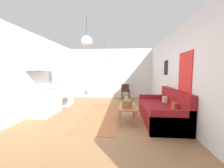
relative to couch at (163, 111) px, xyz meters
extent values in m
cube|color=#996D44|center=(-1.84, -0.28, -0.34)|extent=(5.08, 8.31, 0.10)
cube|color=silver|center=(-1.84, 3.62, 1.05)|extent=(4.68, 0.10, 2.68)
cube|color=white|center=(-1.98, 3.56, 0.80)|extent=(0.47, 0.02, 2.17)
cube|color=white|center=(-1.49, 3.56, 0.80)|extent=(0.47, 0.02, 2.17)
cube|color=white|center=(-1.73, 3.56, 1.91)|extent=(1.04, 0.03, 0.06)
cube|color=silver|center=(0.45, -0.28, 1.05)|extent=(0.10, 7.91, 2.68)
cube|color=red|center=(0.39, -0.39, 1.13)|extent=(0.02, 0.70, 1.00)
cube|color=black|center=(0.39, 1.15, 1.29)|extent=(0.02, 0.35, 0.52)
cube|color=white|center=(-4.13, -0.28, 1.05)|extent=(0.10, 7.91, 2.68)
cube|color=yellow|center=(-4.07, 0.87, 1.50)|extent=(0.02, 0.32, 0.40)
cube|color=#B26B42|center=(-1.88, 0.43, -0.28)|extent=(1.14, 3.09, 0.01)
cube|color=maroon|center=(-0.09, 0.00, -0.06)|extent=(0.95, 2.07, 0.45)
cube|color=maroon|center=(0.31, 0.00, 0.17)|extent=(0.15, 2.07, 0.92)
cube|color=maroon|center=(-0.09, -0.98, 0.02)|extent=(0.95, 0.11, 0.60)
cube|color=maroon|center=(-0.09, 0.98, 0.02)|extent=(0.95, 0.11, 0.60)
cube|color=#B74C33|center=(0.17, -0.43, 0.26)|extent=(0.14, 0.20, 0.19)
cube|color=beige|center=(0.17, 0.42, 0.26)|extent=(0.14, 0.20, 0.20)
cube|color=#A87542|center=(-1.02, -0.10, 0.14)|extent=(0.50, 0.91, 0.04)
cube|color=#A87542|center=(-1.23, -0.51, -0.08)|extent=(0.05, 0.05, 0.41)
cube|color=#A87542|center=(-0.81, -0.51, -0.08)|extent=(0.05, 0.05, 0.41)
cube|color=#A87542|center=(-1.23, 0.32, -0.08)|extent=(0.05, 0.05, 0.41)
cube|color=#A87542|center=(-0.81, 0.32, -0.08)|extent=(0.05, 0.05, 0.41)
cylinder|color=beige|center=(-1.04, 0.14, 0.28)|extent=(0.10, 0.10, 0.25)
cylinder|color=#477F42|center=(-1.04, 0.14, 0.52)|extent=(0.01, 0.01, 0.22)
cube|color=brown|center=(-1.03, -0.23, 0.26)|extent=(0.27, 0.37, 0.21)
torus|color=black|center=(-1.03, -0.23, 0.38)|extent=(0.22, 0.01, 0.22)
cube|color=white|center=(-3.67, 1.58, 0.53)|extent=(0.63, 0.62, 1.63)
cube|color=#4C4C51|center=(-3.35, 1.58, 0.79)|extent=(0.01, 0.60, 0.01)
cylinder|color=#B7BABF|center=(-3.34, 1.41, 0.99)|extent=(0.02, 0.02, 0.23)
cylinder|color=#B7BABF|center=(-3.34, 1.41, 0.50)|extent=(0.02, 0.02, 0.36)
cube|color=silver|center=(-3.73, 0.36, 0.15)|extent=(0.61, 1.07, 0.88)
cube|color=#B7BABF|center=(-3.73, 0.36, 0.61)|extent=(0.64, 1.10, 0.03)
cube|color=#999BA0|center=(-3.73, 0.23, 0.56)|extent=(0.36, 0.40, 0.10)
cylinder|color=#B7BABF|center=(-3.97, 0.23, 0.72)|extent=(0.02, 0.02, 0.20)
cube|color=silver|center=(-3.87, 0.36, 1.50)|extent=(0.32, 0.96, 0.65)
cylinder|color=black|center=(-0.81, 3.24, -0.07)|extent=(0.03, 0.03, 0.43)
cylinder|color=black|center=(-1.16, 3.30, -0.07)|extent=(0.03, 0.03, 0.43)
cylinder|color=black|center=(-0.87, 2.90, -0.07)|extent=(0.03, 0.03, 0.43)
cylinder|color=black|center=(-1.22, 2.97, -0.07)|extent=(0.03, 0.03, 0.43)
cube|color=black|center=(-1.02, 3.10, 0.15)|extent=(0.49, 0.47, 0.04)
cube|color=black|center=(-1.05, 2.93, 0.34)|extent=(0.38, 0.10, 0.36)
cylinder|color=black|center=(-2.00, -0.78, 2.18)|extent=(0.01, 0.01, 0.43)
sphere|color=white|center=(-2.00, -0.78, 1.84)|extent=(0.25, 0.25, 0.25)
cylinder|color=black|center=(-1.90, 1.73, 2.08)|extent=(0.01, 0.01, 0.64)
sphere|color=white|center=(-1.90, 1.73, 1.65)|extent=(0.20, 0.20, 0.20)
camera|label=1|loc=(-1.15, -3.93, 1.13)|focal=21.75mm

